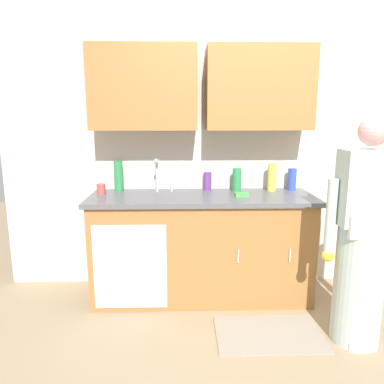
# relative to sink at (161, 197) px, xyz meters

# --- Properties ---
(ground_plane) EXTENTS (9.00, 9.00, 0.00)m
(ground_plane) POSITION_rel_sink_xyz_m (0.91, -0.71, -0.93)
(ground_plane) COLOR #998466
(kitchen_wall_with_uppers) EXTENTS (4.80, 0.44, 2.70)m
(kitchen_wall_with_uppers) POSITION_rel_sink_xyz_m (0.77, 0.29, 0.55)
(kitchen_wall_with_uppers) COLOR beige
(kitchen_wall_with_uppers) RESTS_ON ground
(counter_cabinet) EXTENTS (1.90, 0.62, 0.90)m
(counter_cabinet) POSITION_rel_sink_xyz_m (0.36, -0.01, -0.48)
(counter_cabinet) COLOR #9E6B38
(counter_cabinet) RESTS_ON ground
(countertop) EXTENTS (1.96, 0.66, 0.04)m
(countertop) POSITION_rel_sink_xyz_m (0.36, -0.01, -0.01)
(countertop) COLOR #595960
(countertop) RESTS_ON counter_cabinet
(sink) EXTENTS (0.50, 0.36, 0.35)m
(sink) POSITION_rel_sink_xyz_m (0.00, 0.00, 0.00)
(sink) COLOR #B7BABF
(sink) RESTS_ON counter_cabinet
(person_at_sink) EXTENTS (0.55, 0.34, 1.62)m
(person_at_sink) POSITION_rel_sink_xyz_m (1.45, -0.73, -0.23)
(person_at_sink) COLOR white
(person_at_sink) RESTS_ON ground
(floor_mat) EXTENTS (0.80, 0.50, 0.01)m
(floor_mat) POSITION_rel_sink_xyz_m (0.84, -0.66, -0.92)
(floor_mat) COLOR gray
(floor_mat) RESTS_ON ground
(bottle_dish_liquid) EXTENTS (0.08, 0.08, 0.28)m
(bottle_dish_liquid) POSITION_rel_sink_xyz_m (-0.39, 0.20, 0.15)
(bottle_dish_liquid) COLOR #2D8C4C
(bottle_dish_liquid) RESTS_ON countertop
(bottle_water_short) EXTENTS (0.08, 0.08, 0.21)m
(bottle_water_short) POSITION_rel_sink_xyz_m (0.69, 0.18, 0.12)
(bottle_water_short) COLOR #2D8C4C
(bottle_water_short) RESTS_ON countertop
(bottle_water_tall) EXTENTS (0.08, 0.08, 0.20)m
(bottle_water_tall) POSITION_rel_sink_xyz_m (1.21, 0.20, 0.12)
(bottle_water_tall) COLOR #334CB2
(bottle_water_tall) RESTS_ON countertop
(bottle_soap) EXTENTS (0.08, 0.08, 0.25)m
(bottle_soap) POSITION_rel_sink_xyz_m (1.02, 0.17, 0.14)
(bottle_soap) COLOR #D8D14C
(bottle_soap) RESTS_ON countertop
(bottle_cleaner_spray) EXTENTS (0.07, 0.07, 0.17)m
(bottle_cleaner_spray) POSITION_rel_sink_xyz_m (0.43, 0.23, 0.10)
(bottle_cleaner_spray) COLOR #66388C
(bottle_cleaner_spray) RESTS_ON countertop
(cup_by_sink) EXTENTS (0.08, 0.08, 0.09)m
(cup_by_sink) POSITION_rel_sink_xyz_m (-0.53, 0.05, 0.06)
(cup_by_sink) COLOR #B24C47
(cup_by_sink) RESTS_ON countertop
(sponge) EXTENTS (0.11, 0.07, 0.03)m
(sponge) POSITION_rel_sink_xyz_m (0.70, -0.06, 0.03)
(sponge) COLOR #4CBF4C
(sponge) RESTS_ON countertop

